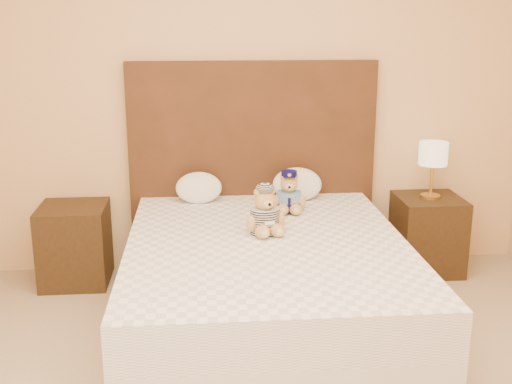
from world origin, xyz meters
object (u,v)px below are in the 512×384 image
bed (267,285)px  pillow_left (199,186)px  nightstand_left (75,244)px  lamp (433,156)px  teddy_police (289,192)px  pillow_right (297,183)px  nightstand_right (427,234)px  teddy_prisoner (265,210)px

bed → pillow_left: size_ratio=6.29×
nightstand_left → pillow_left: bearing=2.0°
lamp → teddy_police: size_ratio=1.47×
bed → nightstand_left: (-1.25, 0.80, -0.00)m
bed → pillow_left: (-0.39, 0.83, 0.39)m
pillow_right → nightstand_right: bearing=-1.8°
bed → teddy_prisoner: teddy_prisoner is taller
bed → lamp: lamp is taller
bed → nightstand_right: size_ratio=3.64×
lamp → nightstand_left: bearing=180.0°
nightstand_left → nightstand_right: size_ratio=1.00×
nightstand_right → teddy_prisoner: 1.48m
nightstand_right → lamp: lamp is taller
teddy_police → pillow_right: 0.30m
nightstand_left → teddy_police: bearing=-9.8°
bed → nightstand_right: 1.48m
bed → lamp: bearing=32.6°
nightstand_left → nightstand_right: bearing=0.0°
nightstand_right → teddy_police: bearing=-166.6°
bed → lamp: (1.25, 0.80, 0.57)m
pillow_right → pillow_left: bearing=180.0°
nightstand_left → pillow_left: size_ratio=1.73×
lamp → teddy_prisoner: lamp is taller
nightstand_right → teddy_police: 1.16m
teddy_prisoner → pillow_right: bearing=51.8°
nightstand_left → pillow_left: (0.86, 0.03, 0.39)m
teddy_police → pillow_left: bearing=159.4°
pillow_left → pillow_right: size_ratio=0.92×
lamp → pillow_right: size_ratio=1.16×
lamp → teddy_police: bearing=-166.6°
nightstand_left → lamp: 2.56m
lamp → teddy_prisoner: bearing=-151.8°
lamp → pillow_right: 0.97m
nightstand_left → teddy_prisoner: teddy_prisoner is taller
nightstand_left → teddy_prisoner: (1.25, -0.67, 0.42)m
lamp → pillow_right: (-0.95, 0.03, -0.18)m
nightstand_right → pillow_right: (-0.95, 0.03, 0.40)m
bed → teddy_police: (0.20, 0.55, 0.41)m
bed → teddy_prisoner: bearing=90.0°
lamp → teddy_prisoner: size_ratio=1.41×
teddy_prisoner → pillow_left: size_ratio=0.89×
teddy_police → teddy_prisoner: (-0.20, -0.42, 0.01)m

